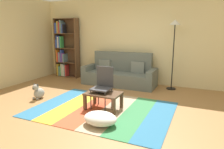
{
  "coord_description": "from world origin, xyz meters",
  "views": [
    {
      "loc": [
        1.95,
        -3.81,
        1.68
      ],
      "look_at": [
        0.01,
        0.53,
        0.65
      ],
      "focal_mm": 33.05,
      "sensor_mm": 36.0,
      "label": 1
    }
  ],
  "objects_px": {
    "couch": "(120,74)",
    "folding_chair": "(103,84)",
    "tv_remote": "(101,92)",
    "bookshelf": "(64,50)",
    "standing_lamp": "(175,32)",
    "dog": "(38,92)",
    "pouf": "(100,118)",
    "coffee_table": "(103,95)"
  },
  "relations": [
    {
      "from": "tv_remote",
      "to": "dog",
      "type": "bearing_deg",
      "value": -161.96
    },
    {
      "from": "pouf",
      "to": "tv_remote",
      "type": "xyz_separation_m",
      "value": [
        -0.33,
        0.68,
        0.25
      ]
    },
    {
      "from": "dog",
      "to": "standing_lamp",
      "type": "bearing_deg",
      "value": 37.4
    },
    {
      "from": "standing_lamp",
      "to": "folding_chair",
      "type": "height_order",
      "value": "standing_lamp"
    },
    {
      "from": "bookshelf",
      "to": "pouf",
      "type": "distance_m",
      "value": 4.38
    },
    {
      "from": "coffee_table",
      "to": "folding_chair",
      "type": "height_order",
      "value": "folding_chair"
    },
    {
      "from": "coffee_table",
      "to": "tv_remote",
      "type": "distance_m",
      "value": 0.09
    },
    {
      "from": "standing_lamp",
      "to": "folding_chair",
      "type": "xyz_separation_m",
      "value": [
        -1.17,
        -2.07,
        -1.1
      ]
    },
    {
      "from": "couch",
      "to": "coffee_table",
      "type": "distance_m",
      "value": 2.11
    },
    {
      "from": "pouf",
      "to": "dog",
      "type": "height_order",
      "value": "dog"
    },
    {
      "from": "bookshelf",
      "to": "dog",
      "type": "relative_size",
      "value": 5.24
    },
    {
      "from": "pouf",
      "to": "tv_remote",
      "type": "relative_size",
      "value": 4.12
    },
    {
      "from": "bookshelf",
      "to": "pouf",
      "type": "relative_size",
      "value": 3.37
    },
    {
      "from": "bookshelf",
      "to": "tv_remote",
      "type": "bearing_deg",
      "value": -41.48
    },
    {
      "from": "dog",
      "to": "tv_remote",
      "type": "relative_size",
      "value": 2.65
    },
    {
      "from": "bookshelf",
      "to": "tv_remote",
      "type": "xyz_separation_m",
      "value": [
        2.69,
        -2.38,
        -0.6
      ]
    },
    {
      "from": "tv_remote",
      "to": "folding_chair",
      "type": "xyz_separation_m",
      "value": [
        -0.03,
        0.16,
        0.16
      ]
    },
    {
      "from": "folding_chair",
      "to": "bookshelf",
      "type": "bearing_deg",
      "value": -173.25
    },
    {
      "from": "standing_lamp",
      "to": "folding_chair",
      "type": "distance_m",
      "value": 2.62
    },
    {
      "from": "pouf",
      "to": "dog",
      "type": "distance_m",
      "value": 2.2
    },
    {
      "from": "coffee_table",
      "to": "dog",
      "type": "distance_m",
      "value": 1.8
    },
    {
      "from": "tv_remote",
      "to": "pouf",
      "type": "bearing_deg",
      "value": -45.81
    },
    {
      "from": "standing_lamp",
      "to": "tv_remote",
      "type": "distance_m",
      "value": 2.8
    },
    {
      "from": "bookshelf",
      "to": "coffee_table",
      "type": "height_order",
      "value": "bookshelf"
    },
    {
      "from": "couch",
      "to": "dog",
      "type": "height_order",
      "value": "couch"
    },
    {
      "from": "bookshelf",
      "to": "tv_remote",
      "type": "height_order",
      "value": "bookshelf"
    },
    {
      "from": "coffee_table",
      "to": "dog",
      "type": "bearing_deg",
      "value": -179.11
    },
    {
      "from": "couch",
      "to": "tv_remote",
      "type": "bearing_deg",
      "value": -78.83
    },
    {
      "from": "dog",
      "to": "folding_chair",
      "type": "xyz_separation_m",
      "value": [
        1.73,
        0.15,
        0.37
      ]
    },
    {
      "from": "couch",
      "to": "tv_remote",
      "type": "xyz_separation_m",
      "value": [
        0.41,
        -2.1,
        0.04
      ]
    },
    {
      "from": "dog",
      "to": "folding_chair",
      "type": "bearing_deg",
      "value": 4.93
    },
    {
      "from": "couch",
      "to": "dog",
      "type": "xyz_separation_m",
      "value": [
        -1.34,
        -2.09,
        -0.18
      ]
    },
    {
      "from": "pouf",
      "to": "standing_lamp",
      "type": "distance_m",
      "value": 3.38
    },
    {
      "from": "pouf",
      "to": "dog",
      "type": "xyz_separation_m",
      "value": [
        -2.09,
        0.69,
        0.03
      ]
    },
    {
      "from": "coffee_table",
      "to": "pouf",
      "type": "height_order",
      "value": "coffee_table"
    },
    {
      "from": "couch",
      "to": "folding_chair",
      "type": "height_order",
      "value": "couch"
    },
    {
      "from": "coffee_table",
      "to": "standing_lamp",
      "type": "relative_size",
      "value": 0.38
    },
    {
      "from": "couch",
      "to": "folding_chair",
      "type": "xyz_separation_m",
      "value": [
        0.39,
        -1.94,
        0.2
      ]
    },
    {
      "from": "couch",
      "to": "tv_remote",
      "type": "relative_size",
      "value": 15.07
    },
    {
      "from": "tv_remote",
      "to": "folding_chair",
      "type": "relative_size",
      "value": 0.17
    },
    {
      "from": "bookshelf",
      "to": "folding_chair",
      "type": "height_order",
      "value": "bookshelf"
    },
    {
      "from": "dog",
      "to": "folding_chair",
      "type": "height_order",
      "value": "folding_chair"
    }
  ]
}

